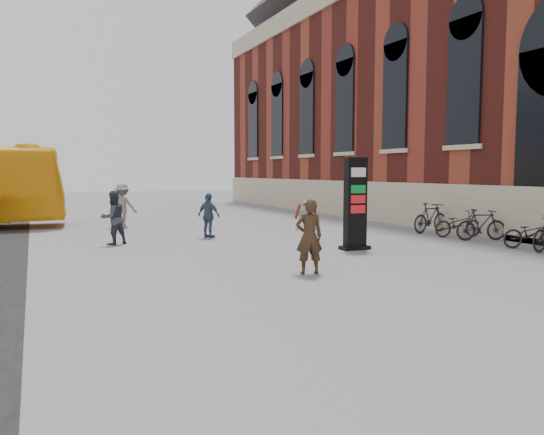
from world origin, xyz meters
name	(u,v)px	position (x,y,z in m)	size (l,w,h in m)	color
ground	(269,272)	(0.00, 0.00, 0.00)	(100.00, 100.00, 0.00)	#9E9EA3
station	(537,38)	(15.48, 6.00, 8.09)	(12.15, 44.50, 19.15)	maroon
info_pylon	(355,204)	(3.70, 2.17, 1.34)	(0.86, 0.44, 2.68)	black
woman	(309,236)	(0.72, -0.55, 0.86)	(0.73, 0.68, 1.67)	#342416
pedestrian_a	(113,218)	(-2.58, 6.12, 0.84)	(0.82, 0.64, 1.68)	#323540
pedestrian_b	(123,206)	(-1.56, 10.97, 0.90)	(1.16, 0.66, 1.79)	slate
pedestrian_c	(209,216)	(0.63, 6.49, 0.77)	(0.90, 0.37, 1.54)	#3E506C
bike_4	(531,233)	(8.60, 0.21, 0.45)	(0.59, 1.70, 0.89)	black
bike_5	(481,225)	(8.60, 2.15, 0.52)	(0.49, 1.73, 1.04)	black
bike_6	(458,224)	(8.60, 3.19, 0.46)	(0.61, 1.74, 0.92)	black
bike_7	(430,218)	(8.60, 4.60, 0.56)	(0.52, 1.85, 1.11)	black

